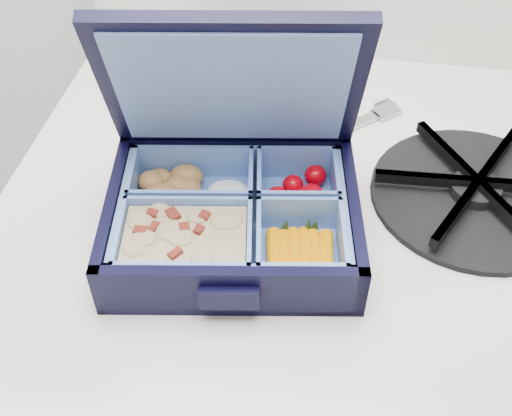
# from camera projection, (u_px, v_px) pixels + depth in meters

# --- Properties ---
(bento_box) EXTENTS (0.23, 0.19, 0.05)m
(bento_box) POSITION_uv_depth(u_px,v_px,m) (233.00, 219.00, 0.54)
(bento_box) COLOR black
(bento_box) RESTS_ON stove
(burner_grate) EXTENTS (0.20, 0.20, 0.03)m
(burner_grate) POSITION_uv_depth(u_px,v_px,m) (476.00, 187.00, 0.58)
(burner_grate) COLOR black
(burner_grate) RESTS_ON stove
(burner_grate_rear) EXTENTS (0.22, 0.22, 0.02)m
(burner_grate_rear) POSITION_uv_depth(u_px,v_px,m) (244.00, 102.00, 0.68)
(burner_grate_rear) COLOR black
(burner_grate_rear) RESTS_ON stove
(fork) EXTENTS (0.15, 0.13, 0.01)m
(fork) POSITION_uv_depth(u_px,v_px,m) (323.00, 137.00, 0.65)
(fork) COLOR #ABABAB
(fork) RESTS_ON stove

